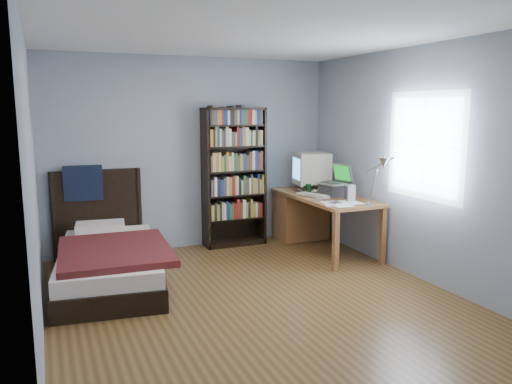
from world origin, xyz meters
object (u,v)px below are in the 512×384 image
keyboard (314,195)px  laptop (333,187)px  desk (307,212)px  speaker (350,193)px  soda_can (308,188)px  bookshelf (234,177)px  crt_monitor (310,169)px  bed (108,257)px  desk_lamp (382,167)px

keyboard → laptop: bearing=-37.5°
desk → laptop: laptop is taller
speaker → soda_can: (-0.18, 0.72, -0.04)m
desk → bookshelf: bearing=164.6°
crt_monitor → keyboard: bearing=-113.7°
keyboard → bookshelf: 1.11m
desk → bed: 2.79m
keyboard → speaker: bearing=-80.7°
soda_can → bed: size_ratio=0.06×
bookshelf → bed: bookshelf is taller
crt_monitor → laptop: size_ratio=1.28×
keyboard → soda_can: size_ratio=3.67×
bed → laptop: bearing=-0.2°
keyboard → desk_lamp: bearing=-102.0°
bed → desk_lamp: bearing=-21.6°
laptop → bed: 2.86m
desk → keyboard: keyboard is taller
crt_monitor → bed: size_ratio=0.25×
crt_monitor → keyboard: 0.57m
laptop → keyboard: 0.26m
speaker → soda_can: speaker is taller
laptop → speaker: 0.37m
desk → bed: bed is taller
bookshelf → bed: 2.05m
desk → speaker: size_ratio=8.41×
soda_can → bookshelf: bookshelf is taller
keyboard → bed: size_ratio=0.21×
keyboard → soda_can: 0.29m
keyboard → bookshelf: bookshelf is taller
speaker → soda_can: bearing=107.4°
desk_lamp → speaker: bearing=82.9°
laptop → crt_monitor: bearing=93.2°
laptop → desk_lamp: bearing=-93.9°
bed → keyboard: bearing=1.4°
crt_monitor → desk: bearing=151.6°
crt_monitor → desk_lamp: desk_lamp is taller
desk → crt_monitor: 0.61m
laptop → soda_can: (-0.16, 0.35, -0.05)m
laptop → bed: size_ratio=0.19×
desk → keyboard: size_ratio=3.68×
laptop → speaker: bearing=-87.8°
bookshelf → bed: (-1.76, -0.81, -0.67)m
desk → bookshelf: (-0.97, 0.27, 0.51)m
desk_lamp → bookshelf: size_ratio=0.33×
desk → bookshelf: size_ratio=0.91×
laptop → soda_can: laptop is taller
soda_can → bookshelf: size_ratio=0.07×
desk_lamp → bed: bearing=158.4°
desk → soda_can: (-0.10, -0.20, 0.37)m
desk → bed: bearing=-168.9°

